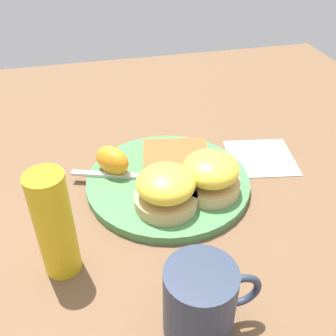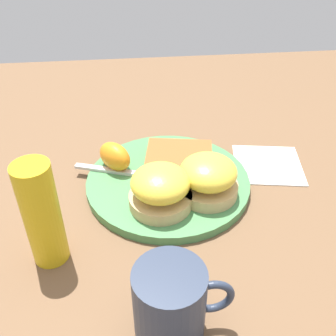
# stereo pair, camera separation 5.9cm
# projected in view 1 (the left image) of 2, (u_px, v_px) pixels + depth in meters

# --- Properties ---
(ground_plane) EXTENTS (1.10, 1.10, 0.00)m
(ground_plane) POSITION_uv_depth(u_px,v_px,m) (168.00, 185.00, 0.61)
(ground_plane) COLOR brown
(plate) EXTENTS (0.25, 0.25, 0.01)m
(plate) POSITION_uv_depth(u_px,v_px,m) (168.00, 182.00, 0.61)
(plate) COLOR #47844C
(plate) RESTS_ON ground_plane
(sandwich_benedict_left) EXTENTS (0.09, 0.09, 0.06)m
(sandwich_benedict_left) POSITION_uv_depth(u_px,v_px,m) (166.00, 189.00, 0.54)
(sandwich_benedict_left) COLOR tan
(sandwich_benedict_left) RESTS_ON plate
(sandwich_benedict_right) EXTENTS (0.09, 0.09, 0.06)m
(sandwich_benedict_right) POSITION_uv_depth(u_px,v_px,m) (210.00, 174.00, 0.57)
(sandwich_benedict_right) COLOR tan
(sandwich_benedict_right) RESTS_ON plate
(hashbrown_patty) EXTENTS (0.12, 0.10, 0.02)m
(hashbrown_patty) POSITION_uv_depth(u_px,v_px,m) (176.00, 157.00, 0.64)
(hashbrown_patty) COLOR #AD5528
(hashbrown_patty) RESTS_ON plate
(orange_wedge) EXTENTS (0.07, 0.07, 0.04)m
(orange_wedge) POSITION_uv_depth(u_px,v_px,m) (112.00, 160.00, 0.61)
(orange_wedge) COLOR orange
(orange_wedge) RESTS_ON plate
(fork) EXTENTS (0.20, 0.08, 0.00)m
(fork) POSITION_uv_depth(u_px,v_px,m) (148.00, 177.00, 0.61)
(fork) COLOR silver
(fork) RESTS_ON plate
(cup) EXTENTS (0.10, 0.07, 0.09)m
(cup) POSITION_uv_depth(u_px,v_px,m) (201.00, 301.00, 0.39)
(cup) COLOR #2D384C
(cup) RESTS_ON ground_plane
(napkin) EXTENTS (0.13, 0.13, 0.00)m
(napkin) POSITION_uv_depth(u_px,v_px,m) (261.00, 157.00, 0.67)
(napkin) COLOR white
(napkin) RESTS_ON ground_plane
(condiment_bottle) EXTENTS (0.04, 0.04, 0.14)m
(condiment_bottle) POSITION_uv_depth(u_px,v_px,m) (54.00, 225.00, 0.44)
(condiment_bottle) COLOR gold
(condiment_bottle) RESTS_ON ground_plane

